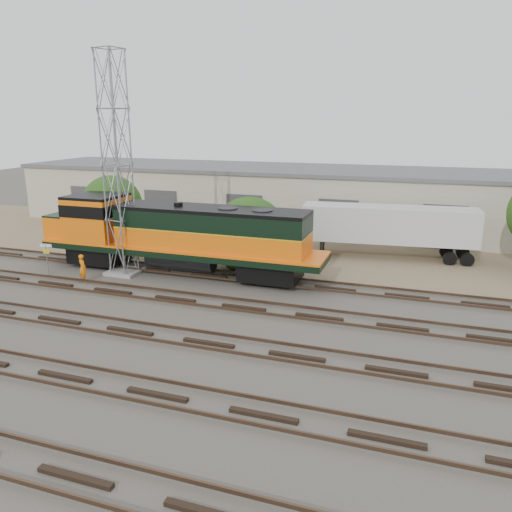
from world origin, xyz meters
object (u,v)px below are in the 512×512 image
(locomotive, at_px, (175,234))
(semi_trailer, at_px, (393,226))
(worker, at_px, (83,268))
(signal_tower, at_px, (118,170))

(locomotive, distance_m, semi_trailer, 15.18)
(semi_trailer, bearing_deg, locomotive, -152.77)
(worker, bearing_deg, signal_tower, -92.07)
(signal_tower, bearing_deg, semi_trailer, 30.28)
(signal_tower, xyz_separation_m, worker, (-1.36, -2.36, -5.73))
(semi_trailer, bearing_deg, signal_tower, -155.16)
(locomotive, bearing_deg, semi_trailer, 32.66)
(signal_tower, height_order, semi_trailer, signal_tower)
(locomotive, relative_size, worker, 10.80)
(locomotive, xyz_separation_m, signal_tower, (-3.13, -1.10, 4.04))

